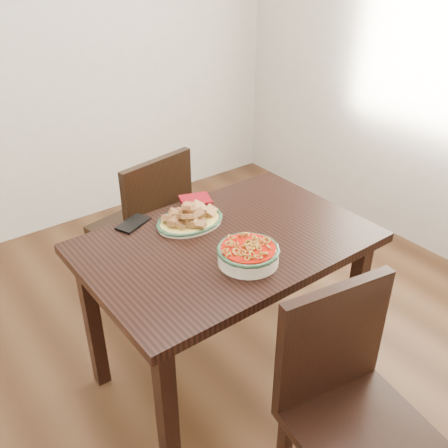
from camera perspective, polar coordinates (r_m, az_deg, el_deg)
floor at (r=2.54m, az=-1.70°, el=-15.58°), size 3.50×3.50×0.00m
wall_back at (r=3.40m, az=-20.75°, el=19.68°), size 3.50×0.10×2.60m
dining_table at (r=2.09m, az=0.33°, el=-4.10°), size 1.16×0.77×0.75m
chair_far at (r=2.67m, az=-8.75°, el=0.13°), size 0.49×0.49×0.89m
chair_near at (r=1.79m, az=13.87°, el=-18.85°), size 0.49×0.49×0.89m
fish_plate at (r=2.12m, az=-3.95°, el=1.10°), size 0.30×0.23×0.11m
noodle_bowl at (r=1.87m, az=2.78°, el=-3.26°), size 0.24×0.24×0.08m
smartphone at (r=2.16m, az=-10.33°, el=0.07°), size 0.17×0.13×0.01m
napkin at (r=2.32m, az=-3.28°, el=2.80°), size 0.17×0.15×0.01m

